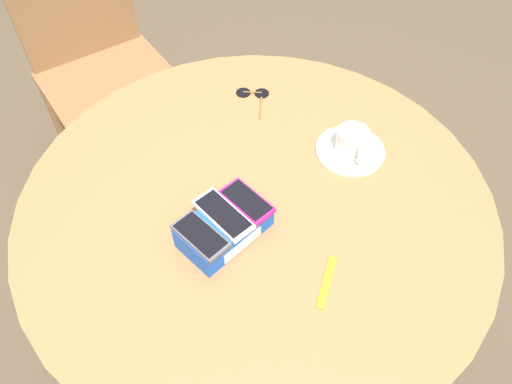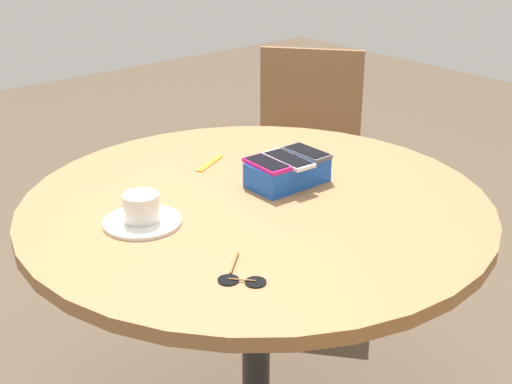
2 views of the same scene
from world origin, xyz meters
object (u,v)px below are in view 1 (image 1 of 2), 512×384
Objects in this scene: phone_gray at (200,236)px; saucer at (350,150)px; coffee_cup at (352,141)px; phone_white at (223,214)px; round_table at (256,229)px; phone_magenta at (247,201)px; chair_near_window at (105,74)px; phone_box at (224,227)px; lanyard_strap at (327,282)px; sunglasses at (253,95)px.

phone_gray is 0.72× the size of saucer.
phone_gray is 0.44m from coffee_cup.
round_table is at bearing 9.07° from phone_white.
phone_magenta is at bearing -153.57° from round_table.
phone_white is at bearing -107.39° from chair_near_window.
phone_box reaches higher than round_table.
chair_near_window is at bearing 72.52° from phone_box.
phone_magenta is 0.32m from coffee_cup.
saucer is (0.38, -0.04, -0.03)m from phone_box.
chair_near_window is at bearing 75.78° from phone_magenta.
chair_near_window reaches higher than lanyard_strap.
saucer is 1.74× the size of coffee_cup.
round_table is at bearing 166.19° from saucer.
phone_box is 1.96× the size of coffee_cup.
sunglasses is at bearing 58.48° from lanyard_strap.
coffee_cup is at bearing -7.30° from phone_white.
coffee_cup is at bearing -5.49° from phone_gray.
sunglasses is (0.25, 0.25, 0.13)m from round_table.
chair_near_window reaches higher than saucer.
lanyard_strap is (0.12, -0.22, -0.06)m from phone_gray.
coffee_cup reaches higher than phone_box.
chair_near_window is (-0.05, 0.73, -0.29)m from sunglasses.
phone_white reaches higher than saucer.
phone_box is 0.38m from coffee_cup.
phone_white is 1.10× the size of sunglasses.
phone_gray is 0.45m from saucer.
lanyard_strap is 0.95× the size of sunglasses.
sunglasses is at bearing 36.46° from phone_white.
phone_white is at bearing 169.79° from phone_magenta.
chair_near_window reaches higher than round_table.
phone_white is 0.16× the size of chair_near_window.
saucer is at bearing -87.83° from sunglasses.
coffee_cup is at bearing -6.77° from phone_magenta.
phone_magenta is at bearing -2.18° from phone_gray.
phone_white is at bearing 104.07° from lanyard_strap.
chair_near_window is (0.26, 1.01, -0.36)m from phone_magenta.
phone_box is at bearing 173.85° from saucer.
saucer is at bearing -6.96° from phone_white.
phone_box is (-0.12, -0.02, 0.15)m from round_table.
coffee_cup is 0.76× the size of sunglasses.
phone_white is 0.38m from coffee_cup.
phone_box is 1.10m from chair_near_window.
sunglasses is at bearing 32.51° from phone_gray.
chair_near_window reaches higher than coffee_cup.
phone_gray reaches higher than phone_box.
sunglasses is at bearing 92.17° from saucer.
round_table is at bearing -134.85° from sunglasses.
phone_magenta is 0.95× the size of sunglasses.
phone_magenta is 0.23m from lanyard_strap.
phone_box is 0.22× the size of chair_near_window.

